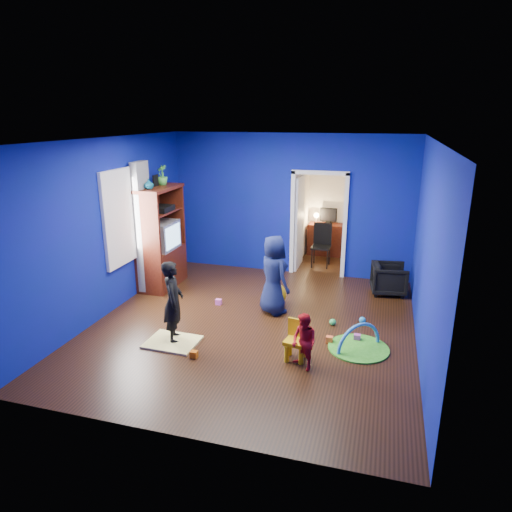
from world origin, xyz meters
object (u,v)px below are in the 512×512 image
(play_mat, at_px, (358,348))
(hopper_ball, at_px, (274,295))
(toddler_red, at_px, (304,342))
(vase, at_px, (149,184))
(kid_chair, at_px, (296,343))
(study_desk, at_px, (327,239))
(armchair, at_px, (389,279))
(child_navy, at_px, (274,275))
(tv_armoire, at_px, (160,238))
(crt_tv, at_px, (162,236))
(folding_chair, at_px, (321,246))
(child_black, at_px, (173,302))

(play_mat, bearing_deg, hopper_ball, 143.06)
(toddler_red, relative_size, vase, 4.23)
(vase, height_order, kid_chair, vase)
(kid_chair, relative_size, study_desk, 0.57)
(hopper_ball, distance_m, play_mat, 1.95)
(armchair, relative_size, study_desk, 0.72)
(kid_chair, bearing_deg, child_navy, 125.15)
(play_mat, bearing_deg, vase, 162.18)
(tv_armoire, height_order, play_mat, tv_armoire)
(study_desk, bearing_deg, hopper_ball, -97.65)
(kid_chair, distance_m, play_mat, 1.01)
(crt_tv, bearing_deg, tv_armoire, 180.00)
(child_navy, bearing_deg, armchair, -100.20)
(study_desk, distance_m, folding_chair, 0.96)
(folding_chair, bearing_deg, child_black, -111.12)
(child_navy, bearing_deg, study_desk, -54.02)
(child_black, bearing_deg, child_navy, -61.87)
(child_black, relative_size, kid_chair, 2.48)
(armchair, bearing_deg, vase, 96.78)
(study_desk, bearing_deg, folding_chair, -90.00)
(child_black, xyz_separation_m, vase, (-1.24, 1.73, 1.43))
(toddler_red, height_order, tv_armoire, tv_armoire)
(child_black, distance_m, study_desk, 5.30)
(crt_tv, height_order, study_desk, crt_tv)
(vase, distance_m, crt_tv, 1.08)
(vase, bearing_deg, armchair, 14.36)
(child_black, height_order, kid_chair, child_black)
(crt_tv, bearing_deg, folding_chair, 36.53)
(crt_tv, distance_m, hopper_ball, 2.49)
(child_black, bearing_deg, play_mat, -101.59)
(vase, xyz_separation_m, kid_chair, (3.08, -1.79, -1.80))
(hopper_ball, height_order, play_mat, hopper_ball)
(crt_tv, relative_size, study_desk, 0.80)
(child_black, height_order, vase, vase)
(crt_tv, bearing_deg, child_navy, -15.17)
(armchair, height_order, child_navy, child_navy)
(kid_chair, bearing_deg, toddler_red, -42.89)
(vase, height_order, hopper_ball, vase)
(child_navy, xyz_separation_m, play_mat, (1.50, -0.91, -0.66))
(child_navy, relative_size, hopper_ball, 3.14)
(armchair, distance_m, child_navy, 2.40)
(armchair, xyz_separation_m, vase, (-4.29, -1.10, 1.76))
(child_black, bearing_deg, folding_chair, -42.85)
(crt_tv, xyz_separation_m, kid_chair, (3.04, -2.09, -0.77))
(child_black, bearing_deg, armchair, -68.89)
(toddler_red, xyz_separation_m, crt_tv, (-3.19, 2.29, 0.63))
(toddler_red, bearing_deg, child_navy, 154.85)
(child_black, relative_size, vase, 6.78)
(kid_chair, height_order, play_mat, kid_chair)
(armchair, distance_m, folding_chair, 1.95)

